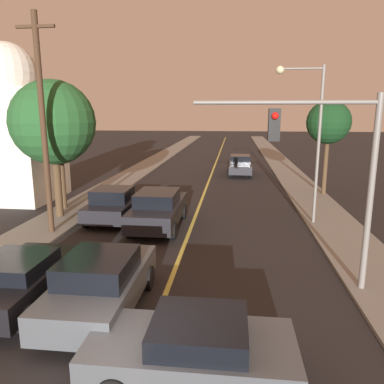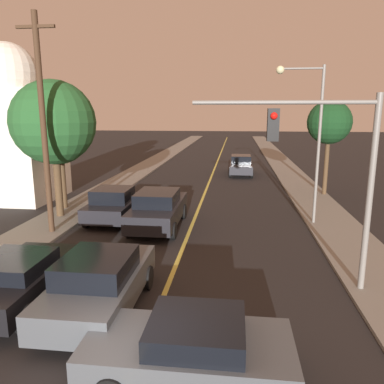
{
  "view_description": "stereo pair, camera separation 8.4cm",
  "coord_description": "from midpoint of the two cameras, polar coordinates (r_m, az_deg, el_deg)",
  "views": [
    {
      "loc": [
        1.9,
        -5.75,
        5.22
      ],
      "look_at": [
        0.0,
        11.01,
        1.6
      ],
      "focal_mm": 35.0,
      "sensor_mm": 36.0,
      "label": 1
    },
    {
      "loc": [
        1.98,
        -5.74,
        5.22
      ],
      "look_at": [
        0.0,
        11.01,
        1.6
      ],
      "focal_mm": 35.0,
      "sensor_mm": 36.0,
      "label": 2
    }
  ],
  "objects": [
    {
      "name": "sidewalk_right",
      "position": [
        42.32,
        12.77,
        4.8
      ],
      "size": [
        2.5,
        80.0,
        0.12
      ],
      "color": "gray",
      "rests_on": "ground"
    },
    {
      "name": "car_outer_lane_front",
      "position": [
        11.48,
        -25.02,
        -11.86
      ],
      "size": [
        2.06,
        4.12,
        1.44
      ],
      "color": "black",
      "rests_on": "ground"
    },
    {
      "name": "domed_building_left",
      "position": [
        24.76,
        -25.79,
        8.45
      ],
      "size": [
        4.64,
        4.64,
        9.11
      ],
      "color": "silver",
      "rests_on": "ground"
    },
    {
      "name": "streetlamp_right",
      "position": [
        17.84,
        17.2,
        9.94
      ],
      "size": [
        2.12,
        0.36,
        7.11
      ],
      "color": "slate",
      "rests_on": "ground"
    },
    {
      "name": "tree_right_near",
      "position": [
        24.65,
        20.0,
        9.88
      ],
      "size": [
        2.66,
        2.66,
        5.82
      ],
      "color": "#4C3823",
      "rests_on": "ground"
    },
    {
      "name": "utility_pole_left",
      "position": [
        16.77,
        -21.89,
        9.71
      ],
      "size": [
        1.6,
        0.24,
        8.96
      ],
      "color": "#422D1E",
      "rests_on": "ground"
    },
    {
      "name": "car_outer_lane_second",
      "position": [
        18.5,
        -11.96,
        -1.88
      ],
      "size": [
        2.07,
        4.06,
        1.65
      ],
      "color": "black",
      "rests_on": "ground"
    },
    {
      "name": "car_far_oncoming",
      "position": [
        31.94,
        7.25,
        4.09
      ],
      "size": [
        1.96,
        4.67,
        1.64
      ],
      "rotation": [
        0.0,
        0.0,
        3.14
      ],
      "color": "black",
      "rests_on": "ground"
    },
    {
      "name": "car_near_lane_front",
      "position": [
        10.38,
        -13.9,
        -13.26
      ],
      "size": [
        2.07,
        4.53,
        1.62
      ],
      "color": "#474C51",
      "rests_on": "ground"
    },
    {
      "name": "tree_left_far",
      "position": [
        19.32,
        -20.53,
        9.85
      ],
      "size": [
        4.02,
        4.02,
        6.62
      ],
      "color": "#4C3823",
      "rests_on": "ground"
    },
    {
      "name": "traffic_signal_mast",
      "position": [
        11.12,
        19.78,
        4.95
      ],
      "size": [
        5.1,
        0.42,
        5.61
      ],
      "color": "slate",
      "rests_on": "ground"
    },
    {
      "name": "road_surface",
      "position": [
        42.12,
        3.79,
        4.96
      ],
      "size": [
        10.68,
        80.0,
        0.01
      ],
      "color": "black",
      "rests_on": "ground"
    },
    {
      "name": "car_near_lane_second",
      "position": [
        17.17,
        -5.3,
        -2.56
      ],
      "size": [
        2.11,
        5.01,
        1.73
      ],
      "color": "black",
      "rests_on": "ground"
    },
    {
      "name": "tree_left_near",
      "position": [
        20.95,
        -19.71,
        7.8
      ],
      "size": [
        2.83,
        2.83,
        5.22
      ],
      "color": "#4C3823",
      "rests_on": "ground"
    },
    {
      "name": "sidewalk_left",
      "position": [
        42.92,
        -5.07,
        5.15
      ],
      "size": [
        2.5,
        80.0,
        0.12
      ],
      "color": "gray",
      "rests_on": "ground"
    },
    {
      "name": "car_crossing_right",
      "position": [
        7.97,
        -0.2,
        -22.55
      ],
      "size": [
        4.12,
        2.08,
        1.3
      ],
      "rotation": [
        0.0,
        0.0,
        1.57
      ],
      "color": "#474C51",
      "rests_on": "ground"
    }
  ]
}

